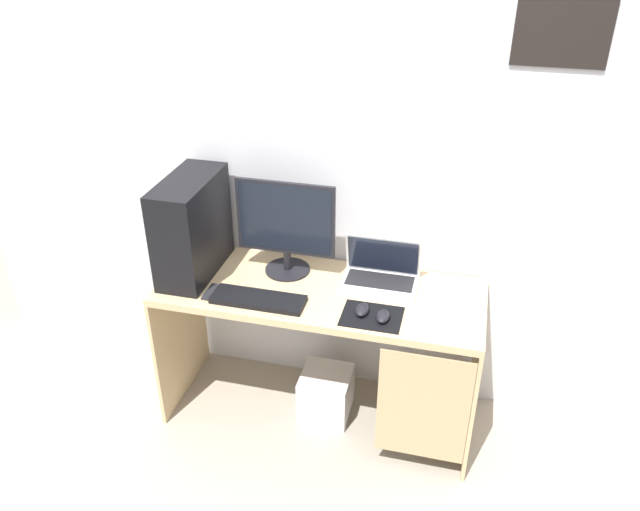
{
  "coord_description": "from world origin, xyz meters",
  "views": [
    {
      "loc": [
        0.6,
        -2.38,
        2.35
      ],
      "look_at": [
        0.0,
        0.0,
        0.93
      ],
      "focal_mm": 35.67,
      "sensor_mm": 36.0,
      "label": 1
    }
  ],
  "objects_px": {
    "monitor": "(286,227)",
    "cell_phone": "(214,292)",
    "pc_tower": "(192,226)",
    "mouse_right": "(383,316)",
    "keyboard": "(258,299)",
    "laptop": "(381,273)",
    "mouse_left": "(362,310)",
    "subwoofer": "(326,393)"
  },
  "relations": [
    {
      "from": "mouse_left",
      "to": "monitor",
      "type": "bearing_deg",
      "value": 148.0
    },
    {
      "from": "laptop",
      "to": "keyboard",
      "type": "bearing_deg",
      "value": -149.09
    },
    {
      "from": "mouse_left",
      "to": "pc_tower",
      "type": "bearing_deg",
      "value": 168.87
    },
    {
      "from": "mouse_left",
      "to": "subwoofer",
      "type": "bearing_deg",
      "value": 142.24
    },
    {
      "from": "mouse_right",
      "to": "cell_phone",
      "type": "xyz_separation_m",
      "value": [
        -0.78,
        0.02,
        -0.02
      ]
    },
    {
      "from": "monitor",
      "to": "mouse_left",
      "type": "relative_size",
      "value": 4.87
    },
    {
      "from": "mouse_left",
      "to": "cell_phone",
      "type": "distance_m",
      "value": 0.69
    },
    {
      "from": "laptop",
      "to": "mouse_right",
      "type": "xyz_separation_m",
      "value": [
        0.06,
        -0.3,
        -0.02
      ]
    },
    {
      "from": "pc_tower",
      "to": "cell_phone",
      "type": "xyz_separation_m",
      "value": [
        0.16,
        -0.17,
        -0.23
      ]
    },
    {
      "from": "keyboard",
      "to": "cell_phone",
      "type": "height_order",
      "value": "keyboard"
    },
    {
      "from": "monitor",
      "to": "cell_phone",
      "type": "distance_m",
      "value": 0.45
    },
    {
      "from": "laptop",
      "to": "keyboard",
      "type": "distance_m",
      "value": 0.58
    },
    {
      "from": "subwoofer",
      "to": "pc_tower",
      "type": "bearing_deg",
      "value": 178.53
    },
    {
      "from": "monitor",
      "to": "mouse_right",
      "type": "bearing_deg",
      "value": -29.15
    },
    {
      "from": "pc_tower",
      "to": "mouse_right",
      "type": "height_order",
      "value": "pc_tower"
    },
    {
      "from": "pc_tower",
      "to": "mouse_left",
      "type": "distance_m",
      "value": 0.89
    },
    {
      "from": "keyboard",
      "to": "subwoofer",
      "type": "xyz_separation_m",
      "value": [
        0.27,
        0.17,
        -0.64
      ]
    },
    {
      "from": "keyboard",
      "to": "cell_phone",
      "type": "distance_m",
      "value": 0.22
    },
    {
      "from": "pc_tower",
      "to": "subwoofer",
      "type": "height_order",
      "value": "pc_tower"
    },
    {
      "from": "laptop",
      "to": "cell_phone",
      "type": "relative_size",
      "value": 2.71
    },
    {
      "from": "laptop",
      "to": "pc_tower",
      "type": "bearing_deg",
      "value": -172.69
    },
    {
      "from": "cell_phone",
      "to": "pc_tower",
      "type": "bearing_deg",
      "value": 132.63
    },
    {
      "from": "pc_tower",
      "to": "cell_phone",
      "type": "height_order",
      "value": "pc_tower"
    },
    {
      "from": "monitor",
      "to": "cell_phone",
      "type": "height_order",
      "value": "monitor"
    },
    {
      "from": "monitor",
      "to": "mouse_right",
      "type": "height_order",
      "value": "monitor"
    },
    {
      "from": "pc_tower",
      "to": "laptop",
      "type": "height_order",
      "value": "pc_tower"
    },
    {
      "from": "mouse_right",
      "to": "cell_phone",
      "type": "bearing_deg",
      "value": 178.62
    },
    {
      "from": "monitor",
      "to": "keyboard",
      "type": "relative_size",
      "value": 1.11
    },
    {
      "from": "monitor",
      "to": "subwoofer",
      "type": "height_order",
      "value": "monitor"
    },
    {
      "from": "pc_tower",
      "to": "mouse_right",
      "type": "xyz_separation_m",
      "value": [
        0.94,
        -0.19,
        -0.21
      ]
    },
    {
      "from": "pc_tower",
      "to": "monitor",
      "type": "bearing_deg",
      "value": 12.43
    },
    {
      "from": "laptop",
      "to": "mouse_left",
      "type": "distance_m",
      "value": 0.28
    },
    {
      "from": "pc_tower",
      "to": "keyboard",
      "type": "xyz_separation_m",
      "value": [
        0.38,
        -0.19,
        -0.22
      ]
    },
    {
      "from": "pc_tower",
      "to": "monitor",
      "type": "height_order",
      "value": "pc_tower"
    },
    {
      "from": "subwoofer",
      "to": "cell_phone",
      "type": "bearing_deg",
      "value": -162.48
    },
    {
      "from": "laptop",
      "to": "keyboard",
      "type": "height_order",
      "value": "laptop"
    },
    {
      "from": "cell_phone",
      "to": "subwoofer",
      "type": "distance_m",
      "value": 0.82
    },
    {
      "from": "subwoofer",
      "to": "mouse_left",
      "type": "bearing_deg",
      "value": -37.76
    },
    {
      "from": "laptop",
      "to": "mouse_right",
      "type": "relative_size",
      "value": 3.68
    },
    {
      "from": "pc_tower",
      "to": "mouse_right",
      "type": "relative_size",
      "value": 4.93
    },
    {
      "from": "laptop",
      "to": "mouse_right",
      "type": "height_order",
      "value": "laptop"
    },
    {
      "from": "pc_tower",
      "to": "laptop",
      "type": "bearing_deg",
      "value": 7.31
    }
  ]
}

